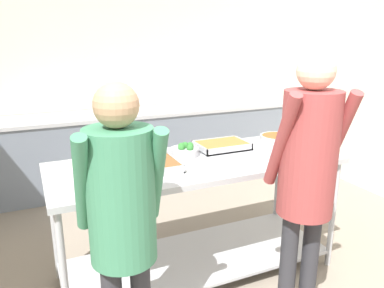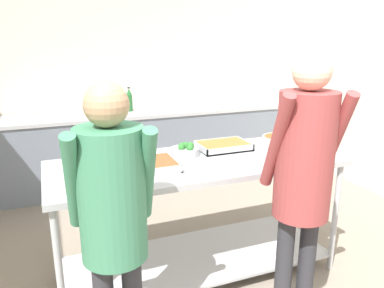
{
  "view_description": "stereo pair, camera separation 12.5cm",
  "coord_description": "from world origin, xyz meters",
  "px_view_note": "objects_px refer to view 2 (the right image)",
  "views": [
    {
      "loc": [
        -1.17,
        -1.15,
        1.79
      ],
      "look_at": [
        -0.07,
        1.3,
        1.03
      ],
      "focal_mm": 35.0,
      "sensor_mm": 36.0,
      "label": 1
    },
    {
      "loc": [
        -1.06,
        -1.2,
        1.79
      ],
      "look_at": [
        -0.07,
        1.3,
        1.03
      ],
      "focal_mm": 35.0,
      "sensor_mm": 36.0,
      "label": 2
    }
  ],
  "objects_px": {
    "serving_tray_vegetables": "(142,166)",
    "serving_tray_roast": "(223,146)",
    "water_bottle": "(129,100)",
    "guest_serving_left": "(304,168)",
    "sauce_pan": "(279,141)",
    "guest_serving_right": "(113,207)",
    "plate_stack": "(77,165)",
    "broccoli_bowl": "(185,151)"
  },
  "relations": [
    {
      "from": "plate_stack",
      "to": "broccoli_bowl",
      "type": "distance_m",
      "value": 0.79
    },
    {
      "from": "broccoli_bowl",
      "to": "water_bottle",
      "type": "relative_size",
      "value": 0.74
    },
    {
      "from": "serving_tray_vegetables",
      "to": "guest_serving_right",
      "type": "relative_size",
      "value": 0.29
    },
    {
      "from": "plate_stack",
      "to": "guest_serving_left",
      "type": "bearing_deg",
      "value": -38.72
    },
    {
      "from": "plate_stack",
      "to": "sauce_pan",
      "type": "height_order",
      "value": "sauce_pan"
    },
    {
      "from": "plate_stack",
      "to": "water_bottle",
      "type": "height_order",
      "value": "water_bottle"
    },
    {
      "from": "plate_stack",
      "to": "guest_serving_right",
      "type": "xyz_separation_m",
      "value": [
        0.1,
        -0.87,
        0.05
      ]
    },
    {
      "from": "water_bottle",
      "to": "broccoli_bowl",
      "type": "bearing_deg",
      "value": -90.11
    },
    {
      "from": "broccoli_bowl",
      "to": "guest_serving_right",
      "type": "bearing_deg",
      "value": -129.09
    },
    {
      "from": "broccoli_bowl",
      "to": "serving_tray_roast",
      "type": "bearing_deg",
      "value": 8.14
    },
    {
      "from": "serving_tray_roast",
      "to": "sauce_pan",
      "type": "xyz_separation_m",
      "value": [
        0.45,
        -0.12,
        0.02
      ]
    },
    {
      "from": "guest_serving_left",
      "to": "guest_serving_right",
      "type": "bearing_deg",
      "value": 176.41
    },
    {
      "from": "serving_tray_vegetables",
      "to": "guest_serving_right",
      "type": "distance_m",
      "value": 0.73
    },
    {
      "from": "broccoli_bowl",
      "to": "sauce_pan",
      "type": "xyz_separation_m",
      "value": [
        0.8,
        -0.07,
        0.01
      ]
    },
    {
      "from": "plate_stack",
      "to": "broccoli_bowl",
      "type": "bearing_deg",
      "value": -1.16
    },
    {
      "from": "broccoli_bowl",
      "to": "guest_serving_right",
      "type": "height_order",
      "value": "guest_serving_right"
    },
    {
      "from": "serving_tray_roast",
      "to": "guest_serving_right",
      "type": "distance_m",
      "value": 1.38
    },
    {
      "from": "guest_serving_left",
      "to": "water_bottle",
      "type": "distance_m",
      "value": 2.91
    },
    {
      "from": "broccoli_bowl",
      "to": "sauce_pan",
      "type": "distance_m",
      "value": 0.8
    },
    {
      "from": "serving_tray_vegetables",
      "to": "guest_serving_right",
      "type": "xyz_separation_m",
      "value": [
        -0.31,
        -0.66,
        0.04
      ]
    },
    {
      "from": "sauce_pan",
      "to": "guest_serving_left",
      "type": "xyz_separation_m",
      "value": [
        -0.42,
        -0.85,
        0.1
      ]
    },
    {
      "from": "serving_tray_roast",
      "to": "water_bottle",
      "type": "xyz_separation_m",
      "value": [
        -0.34,
        1.92,
        0.1
      ]
    },
    {
      "from": "plate_stack",
      "to": "guest_serving_right",
      "type": "relative_size",
      "value": 0.17
    },
    {
      "from": "serving_tray_vegetables",
      "to": "serving_tray_roast",
      "type": "height_order",
      "value": "same"
    },
    {
      "from": "guest_serving_right",
      "to": "water_bottle",
      "type": "bearing_deg",
      "value": 76.13
    },
    {
      "from": "serving_tray_roast",
      "to": "guest_serving_left",
      "type": "xyz_separation_m",
      "value": [
        0.03,
        -0.97,
        0.13
      ]
    },
    {
      "from": "plate_stack",
      "to": "serving_tray_vegetables",
      "type": "height_order",
      "value": "serving_tray_vegetables"
    },
    {
      "from": "guest_serving_right",
      "to": "water_bottle",
      "type": "xyz_separation_m",
      "value": [
        0.7,
        2.82,
        0.06
      ]
    },
    {
      "from": "water_bottle",
      "to": "guest_serving_left",
      "type": "bearing_deg",
      "value": -82.61
    },
    {
      "from": "plate_stack",
      "to": "broccoli_bowl",
      "type": "xyz_separation_m",
      "value": [
        0.79,
        -0.02,
        0.02
      ]
    },
    {
      "from": "broccoli_bowl",
      "to": "water_bottle",
      "type": "distance_m",
      "value": 1.97
    },
    {
      "from": "guest_serving_left",
      "to": "guest_serving_right",
      "type": "relative_size",
      "value": 1.08
    },
    {
      "from": "water_bottle",
      "to": "guest_serving_right",
      "type": "bearing_deg",
      "value": -103.87
    },
    {
      "from": "plate_stack",
      "to": "serving_tray_roast",
      "type": "height_order",
      "value": "serving_tray_roast"
    },
    {
      "from": "sauce_pan",
      "to": "water_bottle",
      "type": "xyz_separation_m",
      "value": [
        -0.8,
        2.04,
        0.08
      ]
    },
    {
      "from": "guest_serving_right",
      "to": "serving_tray_vegetables",
      "type": "bearing_deg",
      "value": 64.66
    },
    {
      "from": "plate_stack",
      "to": "sauce_pan",
      "type": "xyz_separation_m",
      "value": [
        1.59,
        -0.09,
        0.03
      ]
    },
    {
      "from": "plate_stack",
      "to": "water_bottle",
      "type": "distance_m",
      "value": 2.11
    },
    {
      "from": "guest_serving_right",
      "to": "serving_tray_roast",
      "type": "bearing_deg",
      "value": 40.94
    },
    {
      "from": "serving_tray_vegetables",
      "to": "guest_serving_left",
      "type": "relative_size",
      "value": 0.27
    },
    {
      "from": "serving_tray_vegetables",
      "to": "sauce_pan",
      "type": "distance_m",
      "value": 1.19
    },
    {
      "from": "guest_serving_left",
      "to": "water_bottle",
      "type": "height_order",
      "value": "guest_serving_left"
    }
  ]
}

